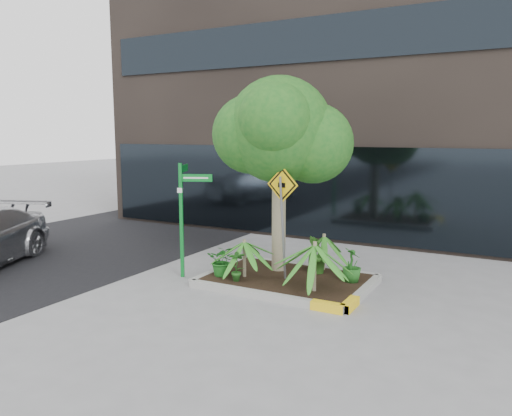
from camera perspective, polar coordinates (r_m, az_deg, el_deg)
The scene contains 13 objects.
ground at distance 10.20m, azimuth 1.80°, elevation -8.95°, with size 80.00×80.00×0.00m, color gray.
asphalt_road at distance 14.26m, azimuth -22.28°, elevation -4.50°, with size 7.00×80.00×0.01m, color black.
planter at distance 10.31m, azimuth 3.65°, elevation -8.18°, with size 3.35×2.36×0.15m.
tree at distance 10.47m, azimuth 2.71°, elevation 8.89°, with size 2.86×2.53×4.29m.
palm_front at distance 9.28m, azimuth 6.75°, elevation -4.21°, with size 1.05×1.05×1.17m.
palm_left at distance 10.16m, azimuth -1.34°, elevation -3.89°, with size 0.88×0.88×0.97m.
palm_back at distance 10.79m, azimuth 7.79°, elevation -3.22°, with size 0.88×0.88×0.98m.
shrub_a at distance 10.33m, azimuth -3.87°, elevation -6.00°, with size 0.58×0.58×0.65m, color #1C631C.
shrub_b at distance 10.09m, azimuth 10.91°, elevation -6.39°, with size 0.38×0.38×0.68m, color #1E5B1B.
shrub_c at distance 9.96m, azimuth -2.21°, elevation -6.58°, with size 0.33×0.33×0.63m, color #23601D.
shrub_d at distance 10.51m, azimuth 7.08°, elevation -5.30°, with size 0.45×0.45×0.82m, color #295F1B.
street_sign_post at distance 10.69m, azimuth -8.24°, elevation 0.11°, with size 0.90×0.68×2.45m.
cattle_sign at distance 9.79m, azimuth 3.06°, elevation 0.44°, with size 0.70×0.27×2.27m.
Camera 1 is at (4.38, -8.68, 3.06)m, focal length 35.00 mm.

